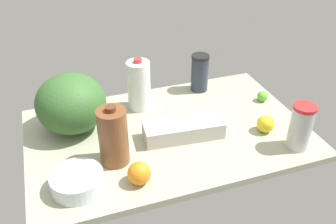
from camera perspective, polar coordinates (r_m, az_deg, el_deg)
countertop at (r=164.35cm, az=0.00°, el=-3.36°), size 120.00×76.00×3.00cm
egg_carton at (r=158.36cm, az=2.38°, el=-2.72°), size 34.66×14.79×7.11cm
mixing_bowl at (r=138.60cm, az=-13.67°, el=-10.22°), size 18.96×18.96×6.32cm
watermelon at (r=163.65cm, az=-14.56°, el=1.28°), size 29.71×29.71×25.52cm
tumbler_cup at (r=158.18cm, az=19.57°, el=-2.13°), size 9.25×9.25×19.73cm
milk_jug at (r=174.33cm, az=-4.45°, el=4.08°), size 10.80×10.80×25.41cm
chocolate_milk_jug at (r=142.19cm, az=-8.34°, el=-3.73°), size 11.23×11.23×25.04cm
shaker_bottle at (r=190.79cm, az=4.86°, el=5.99°), size 8.97×8.97×19.19cm
lime_beside_bowl at (r=189.25cm, az=14.19°, el=2.34°), size 5.13×5.13×5.13cm
orange_by_jug at (r=136.54cm, az=-4.42°, el=-9.31°), size 8.54×8.54×8.54cm
lemon_loose at (r=166.78cm, az=14.64°, el=-1.76°), size 7.62×7.62×7.62cm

